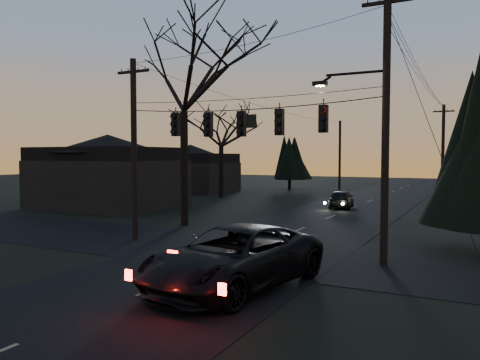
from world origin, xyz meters
The scene contains 15 objects.
ground_plane centered at (0.00, 0.00, 0.00)m, with size 160.00×160.00×0.00m, color black.
main_road centered at (0.00, 20.00, 0.01)m, with size 8.00×120.00×0.02m, color black.
cross_road centered at (0.00, 10.00, 0.01)m, with size 60.00×7.00×0.02m, color black.
utility_pole_right centered at (5.50, 10.00, 0.00)m, with size 5.00×0.30×10.00m, color black, non-canonical shape.
utility_pole_left centered at (-6.00, 10.00, 0.00)m, with size 1.80×0.30×8.50m, color black, non-canonical shape.
utility_pole_far_r centered at (5.50, 38.00, 0.00)m, with size 1.80×0.30×8.50m, color black, non-canonical shape.
utility_pole_far_l centered at (-6.00, 46.00, 0.00)m, with size 0.30×0.30×8.00m, color black, non-canonical shape.
span_signal_assembly centered at (-0.24, 10.00, 5.34)m, with size 11.50×0.44×1.47m.
bare_tree_left centered at (-6.41, 14.79, 9.06)m, with size 9.93×9.93×12.95m.
bare_tree_dist centered at (-13.37, 31.25, 6.76)m, with size 6.51×6.51×9.69m.
evergreen_dist centered at (-11.47, 44.18, 3.58)m, with size 3.84×3.84×5.97m.
house_left_near centered at (-17.00, 20.00, 2.80)m, with size 10.00×8.00×5.60m.
house_left_far centered at (-20.00, 36.00, 2.60)m, with size 9.00×7.00×5.20m.
suv_near centered at (2.05, 4.95, 0.91)m, with size 3.02×6.54×1.82m, color black.
sedan_oncoming_a centered at (-0.80, 27.55, 0.69)m, with size 1.63×4.04×1.38m, color black.
Camera 1 is at (8.58, -7.31, 3.98)m, focal length 35.00 mm.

